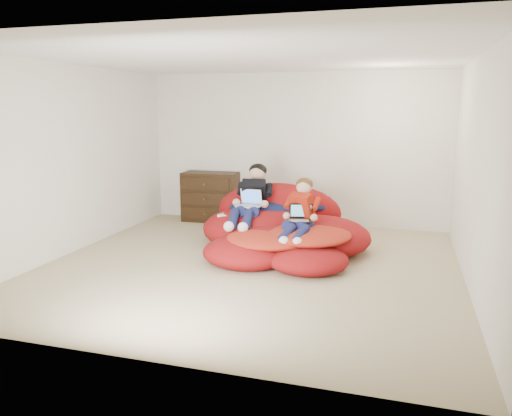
{
  "coord_description": "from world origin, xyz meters",
  "views": [
    {
      "loc": [
        1.76,
        -5.66,
        1.92
      ],
      "look_at": [
        0.02,
        0.19,
        0.7
      ],
      "focal_mm": 35.0,
      "sensor_mm": 36.0,
      "label": 1
    }
  ],
  "objects_px": {
    "beanbag_pile": "(281,230)",
    "younger_boy": "(301,210)",
    "older_boy": "(252,196)",
    "laptop_black": "(300,216)",
    "laptop_white": "(250,202)",
    "dresser": "(211,197)"
  },
  "relations": [
    {
      "from": "younger_boy",
      "to": "older_boy",
      "type": "bearing_deg",
      "value": 150.75
    },
    {
      "from": "younger_boy",
      "to": "laptop_black",
      "type": "distance_m",
      "value": 0.09
    },
    {
      "from": "dresser",
      "to": "laptop_black",
      "type": "xyz_separation_m",
      "value": [
        1.93,
        -1.75,
        0.14
      ]
    },
    {
      "from": "beanbag_pile",
      "to": "laptop_white",
      "type": "xyz_separation_m",
      "value": [
        -0.44,
        -0.02,
        0.38
      ]
    },
    {
      "from": "beanbag_pile",
      "to": "younger_boy",
      "type": "bearing_deg",
      "value": -46.51
    },
    {
      "from": "beanbag_pile",
      "to": "dresser",
      "type": "bearing_deg",
      "value": 139.61
    },
    {
      "from": "older_boy",
      "to": "laptop_black",
      "type": "bearing_deg",
      "value": -31.2
    },
    {
      "from": "dresser",
      "to": "beanbag_pile",
      "type": "height_order",
      "value": "dresser"
    },
    {
      "from": "laptop_white",
      "to": "younger_boy",
      "type": "bearing_deg",
      "value": -23.83
    },
    {
      "from": "older_boy",
      "to": "laptop_black",
      "type": "relative_size",
      "value": 3.53
    },
    {
      "from": "older_boy",
      "to": "younger_boy",
      "type": "relative_size",
      "value": 1.25
    },
    {
      "from": "dresser",
      "to": "beanbag_pile",
      "type": "bearing_deg",
      "value": -40.39
    },
    {
      "from": "laptop_white",
      "to": "laptop_black",
      "type": "bearing_deg",
      "value": -25.99
    },
    {
      "from": "laptop_white",
      "to": "laptop_black",
      "type": "distance_m",
      "value": 0.89
    },
    {
      "from": "older_boy",
      "to": "younger_boy",
      "type": "height_order",
      "value": "older_boy"
    },
    {
      "from": "dresser",
      "to": "younger_boy",
      "type": "xyz_separation_m",
      "value": [
        1.93,
        -1.72,
        0.21
      ]
    },
    {
      "from": "beanbag_pile",
      "to": "laptop_black",
      "type": "distance_m",
      "value": 0.62
    },
    {
      "from": "beanbag_pile",
      "to": "laptop_black",
      "type": "xyz_separation_m",
      "value": [
        0.35,
        -0.41,
        0.3
      ]
    },
    {
      "from": "beanbag_pile",
      "to": "laptop_white",
      "type": "height_order",
      "value": "beanbag_pile"
    },
    {
      "from": "older_boy",
      "to": "laptop_black",
      "type": "distance_m",
      "value": 0.94
    },
    {
      "from": "beanbag_pile",
      "to": "older_boy",
      "type": "distance_m",
      "value": 0.63
    },
    {
      "from": "older_boy",
      "to": "younger_boy",
      "type": "bearing_deg",
      "value": -29.25
    }
  ]
}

